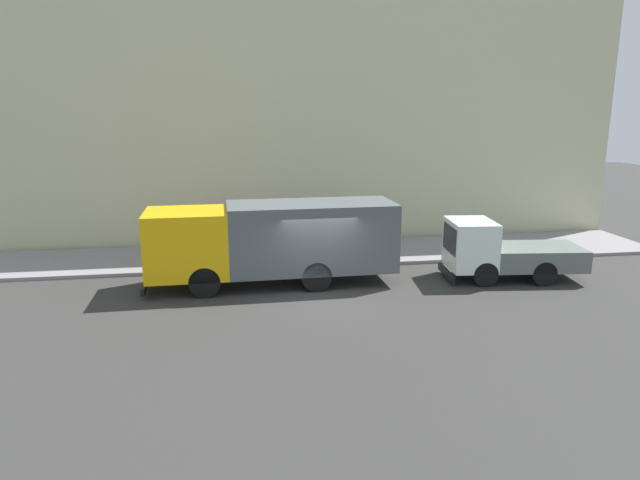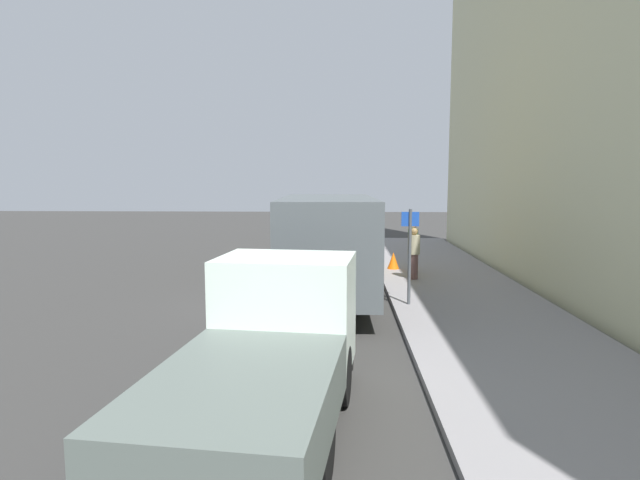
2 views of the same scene
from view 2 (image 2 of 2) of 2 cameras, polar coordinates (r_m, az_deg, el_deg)
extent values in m
plane|color=#343331|center=(13.76, -4.79, -7.22)|extent=(80.00, 80.00, 0.00)
cube|color=gray|center=(14.05, 16.25, -6.89)|extent=(4.10, 30.00, 0.14)
cube|color=beige|center=(14.84, 27.18, 17.79)|extent=(0.50, 30.00, 12.68)
cube|color=#ECB10D|center=(17.67, 0.95, 1.13)|extent=(2.37, 2.73, 2.17)
cube|color=black|center=(18.97, 0.97, 2.30)|extent=(1.95, 0.10, 1.22)
cube|color=#50575A|center=(13.49, 0.88, -0.26)|extent=(2.43, 5.75, 2.32)
cube|color=black|center=(19.23, 0.96, -2.37)|extent=(2.23, 0.17, 0.24)
cylinder|color=black|center=(17.31, -2.41, -2.62)|extent=(0.32, 1.02, 1.02)
cylinder|color=black|center=(17.31, 4.29, -2.63)|extent=(0.32, 1.02, 1.02)
cylinder|color=black|center=(13.72, -3.36, -5.07)|extent=(0.32, 1.02, 1.02)
cylinder|color=black|center=(13.71, 5.11, -5.09)|extent=(0.32, 1.02, 1.02)
cube|color=white|center=(8.07, -3.67, -7.77)|extent=(2.15, 1.71, 1.70)
cube|color=black|center=(8.72, -2.65, -5.30)|extent=(1.67, 0.24, 0.95)
cube|color=#5A655F|center=(6.07, -8.61, -17.53)|extent=(2.33, 3.40, 0.75)
cube|color=black|center=(9.13, -2.51, -12.88)|extent=(1.91, 0.33, 0.24)
cylinder|color=black|center=(8.26, -10.00, -13.69)|extent=(0.39, 0.89, 0.86)
cylinder|color=black|center=(7.91, 2.09, -14.53)|extent=(0.39, 0.89, 0.86)
cylinder|color=black|center=(6.52, -16.12, -19.63)|extent=(0.39, 0.89, 0.86)
cylinder|color=black|center=(6.06, -0.31, -21.47)|extent=(0.39, 0.89, 0.86)
cylinder|color=#513F50|center=(18.28, 10.05, -2.11)|extent=(0.36, 0.36, 0.81)
cylinder|color=#438749|center=(18.19, 10.09, 0.17)|extent=(0.48, 0.48, 0.65)
sphere|color=tan|center=(18.14, 10.12, 1.55)|extent=(0.23, 0.23, 0.23)
cylinder|color=brown|center=(16.88, 10.14, -2.86)|extent=(0.29, 0.29, 0.80)
cylinder|color=tan|center=(16.78, 10.19, -0.49)|extent=(0.38, 0.38, 0.60)
sphere|color=olive|center=(16.74, 10.22, 0.92)|extent=(0.23, 0.23, 0.23)
cone|color=orange|center=(18.72, 7.99, -2.22)|extent=(0.41, 0.41, 0.59)
cylinder|color=#4C5156|center=(13.35, 9.73, -1.84)|extent=(0.08, 0.08, 2.41)
cube|color=blue|center=(13.27, 9.79, 2.26)|extent=(0.44, 0.03, 0.36)
camera|label=1|loc=(25.22, -48.66, 10.65)|focal=31.86mm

